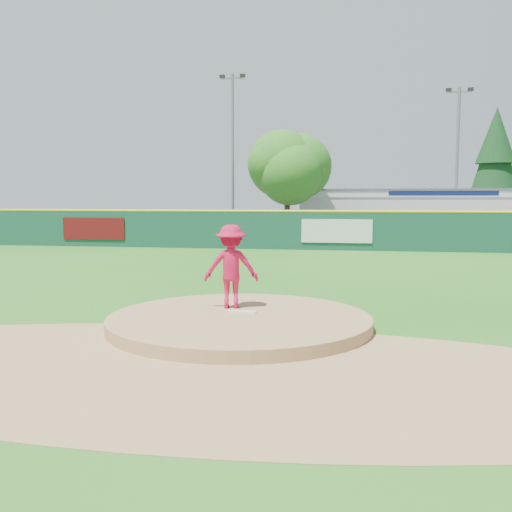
% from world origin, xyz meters
% --- Properties ---
extents(ground, '(120.00, 120.00, 0.00)m').
position_xyz_m(ground, '(0.00, 0.00, 0.00)').
color(ground, '#286B19').
rests_on(ground, ground).
extents(pitchers_mound, '(5.50, 5.50, 0.50)m').
position_xyz_m(pitchers_mound, '(0.00, 0.00, 0.00)').
color(pitchers_mound, '#9E774C').
rests_on(pitchers_mound, ground).
extents(pitching_rubber, '(0.60, 0.15, 0.04)m').
position_xyz_m(pitching_rubber, '(0.00, 0.30, 0.27)').
color(pitching_rubber, white).
rests_on(pitching_rubber, pitchers_mound).
extents(infield_dirt_arc, '(15.40, 15.40, 0.01)m').
position_xyz_m(infield_dirt_arc, '(0.00, -3.00, 0.01)').
color(infield_dirt_arc, '#9E774C').
rests_on(infield_dirt_arc, ground).
extents(parking_lot, '(44.00, 16.00, 0.02)m').
position_xyz_m(parking_lot, '(0.00, 27.00, 0.01)').
color(parking_lot, '#38383A').
rests_on(parking_lot, ground).
extents(pitcher, '(1.31, 0.91, 1.86)m').
position_xyz_m(pitcher, '(-0.36, 0.83, 1.18)').
color(pitcher, '#C3103C').
rests_on(pitcher, pitchers_mound).
extents(van, '(4.70, 2.24, 1.30)m').
position_xyz_m(van, '(1.64, 22.42, 0.67)').
color(van, silver).
rests_on(van, parking_lot).
extents(pool_building_grp, '(15.20, 8.20, 3.31)m').
position_xyz_m(pool_building_grp, '(6.00, 31.99, 1.66)').
color(pool_building_grp, silver).
rests_on(pool_building_grp, ground).
extents(fence_banners, '(16.91, 0.04, 1.20)m').
position_xyz_m(fence_banners, '(-5.25, 17.92, 1.00)').
color(fence_banners, '#600D0F').
rests_on(fence_banners, ground).
extents(playground_slide, '(1.03, 2.89, 1.59)m').
position_xyz_m(playground_slide, '(-13.71, 23.04, 0.81)').
color(playground_slide, blue).
rests_on(playground_slide, ground).
extents(outfield_fence, '(40.00, 0.14, 2.07)m').
position_xyz_m(outfield_fence, '(0.00, 18.00, 1.09)').
color(outfield_fence, '#144232').
rests_on(outfield_fence, ground).
extents(deciduous_tree, '(5.60, 5.60, 7.36)m').
position_xyz_m(deciduous_tree, '(-2.00, 25.00, 4.55)').
color(deciduous_tree, '#382314').
rests_on(deciduous_tree, ground).
extents(conifer_tree, '(4.40, 4.40, 9.50)m').
position_xyz_m(conifer_tree, '(13.00, 36.00, 5.54)').
color(conifer_tree, '#382314').
rests_on(conifer_tree, ground).
extents(light_pole_left, '(1.75, 0.25, 11.00)m').
position_xyz_m(light_pole_left, '(-6.00, 27.00, 6.05)').
color(light_pole_left, gray).
rests_on(light_pole_left, ground).
extents(light_pole_right, '(1.75, 0.25, 10.00)m').
position_xyz_m(light_pole_right, '(9.00, 29.00, 5.54)').
color(light_pole_right, gray).
rests_on(light_pole_right, ground).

